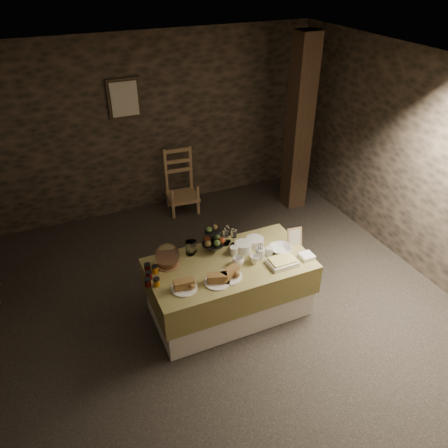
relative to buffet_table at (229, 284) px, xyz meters
name	(u,v)px	position (x,y,z in m)	size (l,w,h in m)	color
ground_plane	(204,305)	(-0.24, 0.19, -0.39)	(5.50, 5.00, 0.01)	black
room_shell	(200,186)	(-0.24, 0.19, 1.17)	(5.52, 5.02, 2.60)	black
buffet_table	(229,284)	(0.00, 0.00, 0.00)	(1.73, 0.92, 0.69)	white
chair	(181,184)	(0.26, 2.40, 0.04)	(0.49, 0.47, 0.76)	olive
timber_column	(299,126)	(1.94, 1.83, 0.91)	(0.30, 0.30, 2.60)	black
framed_picture	(124,99)	(-0.39, 2.66, 1.36)	(0.45, 0.04, 0.55)	#322618
plate_stack_a	(243,247)	(0.23, 0.14, 0.34)	(0.19, 0.19, 0.10)	white
plate_stack_b	(255,242)	(0.39, 0.19, 0.33)	(0.20, 0.20, 0.09)	white
cutlery_holder	(260,253)	(0.34, -0.05, 0.35)	(0.10, 0.10, 0.12)	white
cup_a	(238,261)	(0.06, -0.07, 0.34)	(0.12, 0.12, 0.10)	white
cup_b	(254,260)	(0.24, -0.11, 0.34)	(0.10, 0.10, 0.10)	white
mug_c	(234,251)	(0.11, 0.12, 0.34)	(0.09, 0.09, 0.10)	white
mug_d	(269,251)	(0.45, -0.04, 0.34)	(0.08, 0.08, 0.09)	white
bowl	(281,249)	(0.60, -0.03, 0.32)	(0.23, 0.23, 0.06)	white
cake_dome	(167,257)	(-0.61, 0.23, 0.40)	(0.26, 0.26, 0.26)	olive
fruit_stand	(214,240)	(-0.07, 0.27, 0.43)	(0.25, 0.25, 0.36)	black
bread_platter_left	(184,286)	(-0.58, -0.20, 0.33)	(0.26, 0.26, 0.11)	white
bread_platter_center	(217,280)	(-0.25, -0.24, 0.33)	(0.26, 0.26, 0.11)	white
bread_platter_right	(230,274)	(-0.10, -0.22, 0.33)	(0.26, 0.26, 0.11)	white
jam_jars	(151,276)	(-0.83, 0.08, 0.33)	(0.18, 0.32, 0.07)	#4B0A09
tart_dish	(282,262)	(0.49, -0.25, 0.32)	(0.30, 0.22, 0.07)	white
square_dish	(307,256)	(0.79, -0.26, 0.31)	(0.14, 0.14, 0.04)	white
menu_frame	(295,237)	(0.81, 0.02, 0.38)	(0.17, 0.02, 0.22)	olive
storage_jar_a	(190,248)	(-0.33, 0.32, 0.37)	(0.10, 0.10, 0.16)	white
storage_jar_b	(193,246)	(-0.29, 0.34, 0.36)	(0.09, 0.09, 0.14)	white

